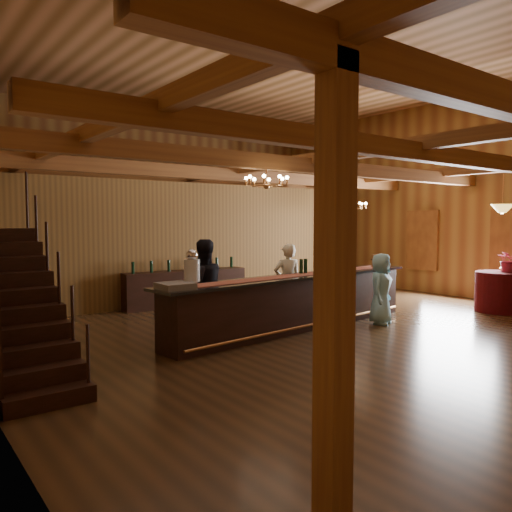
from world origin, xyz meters
TOP-DOWN VIEW (x-y plane):
  - floor at (0.00, 0.00)m, footprint 14.00×14.00m
  - ceiling at (0.00, 0.00)m, footprint 14.00×14.00m
  - wall_back at (0.00, 7.00)m, footprint 12.00×0.10m
  - wall_right at (6.00, 0.00)m, footprint 0.10×14.00m
  - beam_grid at (0.00, 0.51)m, footprint 11.90×13.90m
  - support_posts at (0.00, -0.50)m, footprint 9.20×10.20m
  - partition_wall at (-0.50, 3.50)m, footprint 9.00×0.18m
  - window_right_front at (5.95, -1.60)m, footprint 0.12×1.05m
  - window_right_back at (5.95, 1.00)m, footprint 0.12×1.05m
  - staircase at (-5.45, -0.74)m, footprint 1.00×2.80m
  - backroom_boxes at (-0.29, 5.50)m, footprint 4.10×0.60m
  - tasting_bar at (-0.43, -0.59)m, footprint 6.38×1.43m
  - beverage_dispenser at (-2.90, -0.79)m, footprint 0.26×0.26m
  - glass_rack_tray at (-3.27, -0.93)m, footprint 0.50×0.50m
  - raffle_drum at (2.21, -0.38)m, footprint 0.34×0.24m
  - bar_bottle_0 at (-0.21, -0.45)m, footprint 0.07×0.07m
  - bar_bottle_1 at (-0.08, -0.43)m, footprint 0.07×0.07m
  - bar_bottle_2 at (0.28, -0.40)m, footprint 0.07×0.07m
  - backbar_shelf at (-0.86, 3.10)m, footprint 3.19×0.73m
  - round_table at (4.58, -2.04)m, footprint 1.08×1.08m
  - chandelier_left at (-1.15, -0.53)m, footprint 0.80×0.80m
  - chandelier_right at (4.00, 1.99)m, footprint 0.80×0.80m
  - pendant_lamp at (4.58, -2.04)m, footprint 0.52×0.52m
  - bartender at (-0.06, 0.14)m, footprint 0.70×0.60m
  - staff_second at (-2.20, 0.04)m, footprint 0.96×0.81m
  - guest at (1.25, -1.27)m, footprint 0.84×0.71m
  - floor_plant at (1.77, 3.83)m, footprint 0.73×0.61m
  - table_flowers at (4.69, -2.18)m, footprint 0.67×0.64m
  - table_vase at (4.70, -2.06)m, footprint 0.16×0.16m

SIDE VIEW (x-z plane):
  - floor at x=0.00m, z-range 0.00..0.00m
  - backbar_shelf at x=-0.86m, z-range 0.00..0.89m
  - round_table at x=4.58m, z-range 0.00..0.93m
  - backroom_boxes at x=-0.29m, z-range -0.02..1.08m
  - tasting_bar at x=-0.43m, z-range 0.00..1.07m
  - floor_plant at x=1.77m, z-range 0.00..1.23m
  - guest at x=1.25m, z-range 0.00..1.45m
  - bartender at x=-0.06m, z-range 0.00..1.64m
  - staff_second at x=-2.20m, z-range 0.00..1.78m
  - staircase at x=-5.45m, z-range 0.00..2.00m
  - table_vase at x=4.70m, z-range 0.93..1.22m
  - glass_rack_tray at x=-3.27m, z-range 1.06..1.16m
  - bar_bottle_0 at x=-0.21m, z-range 1.06..1.36m
  - bar_bottle_1 at x=-0.08m, z-range 1.06..1.36m
  - bar_bottle_2 at x=0.28m, z-range 1.06..1.36m
  - table_flowers at x=4.69m, z-range 0.93..1.53m
  - raffle_drum at x=2.21m, z-range 1.08..1.38m
  - beverage_dispenser at x=-2.90m, z-range 1.04..1.64m
  - window_right_front at x=5.95m, z-range 0.67..2.42m
  - window_right_back at x=5.95m, z-range 0.67..2.42m
  - partition_wall at x=-0.50m, z-range 0.00..3.10m
  - support_posts at x=0.00m, z-range 0.00..3.20m
  - pendant_lamp at x=4.58m, z-range 1.95..2.85m
  - chandelier_right at x=4.00m, z-range 2.17..2.96m
  - wall_back at x=0.00m, z-range 0.00..5.50m
  - wall_right at x=6.00m, z-range 0.00..5.50m
  - chandelier_left at x=-1.15m, z-range 2.60..3.10m
  - beam_grid at x=0.00m, z-range 3.05..3.44m
  - ceiling at x=0.00m, z-range 5.50..5.50m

